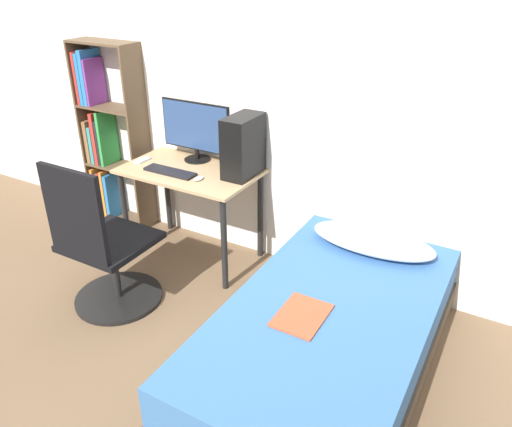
{
  "coord_description": "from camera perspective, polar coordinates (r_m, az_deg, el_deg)",
  "views": [
    {
      "loc": [
        1.76,
        -1.52,
        2.13
      ],
      "look_at": [
        0.43,
        0.82,
        0.75
      ],
      "focal_mm": 35.0,
      "sensor_mm": 36.0,
      "label": 1
    }
  ],
  "objects": [
    {
      "name": "ground_plane",
      "position": [
        3.15,
        -14.88,
        -16.48
      ],
      "size": [
        14.0,
        14.0,
        0.0
      ],
      "primitive_type": "plane",
      "color": "brown"
    },
    {
      "name": "wall_back",
      "position": [
        3.64,
        -0.18,
        13.17
      ],
      "size": [
        8.0,
        0.05,
        2.5
      ],
      "color": "silver",
      "rests_on": "ground_plane"
    },
    {
      "name": "desk",
      "position": [
        3.77,
        -7.47,
        3.34
      ],
      "size": [
        1.01,
        0.61,
        0.74
      ],
      "color": "tan",
      "rests_on": "ground_plane"
    },
    {
      "name": "bookshelf",
      "position": [
        4.52,
        -16.78,
        7.92
      ],
      "size": [
        0.59,
        0.24,
        1.56
      ],
      "color": "brown",
      "rests_on": "ground_plane"
    },
    {
      "name": "office_chair",
      "position": [
        3.42,
        -16.97,
        -4.57
      ],
      "size": [
        0.6,
        0.6,
        1.06
      ],
      "color": "black",
      "rests_on": "ground_plane"
    },
    {
      "name": "bed",
      "position": [
        2.9,
        8.13,
        -14.18
      ],
      "size": [
        1.05,
        1.94,
        0.46
      ],
      "color": "#4C3D2D",
      "rests_on": "ground_plane"
    },
    {
      "name": "pillow",
      "position": [
        3.29,
        13.19,
        -3.0
      ],
      "size": [
        0.8,
        0.36,
        0.11
      ],
      "color": "#B2B7C6",
      "rests_on": "bed"
    },
    {
      "name": "magazine",
      "position": [
        2.67,
        5.24,
        -11.51
      ],
      "size": [
        0.24,
        0.32,
        0.01
      ],
      "color": "#B24C2D",
      "rests_on": "bed"
    },
    {
      "name": "monitor",
      "position": [
        3.83,
        -6.91,
        9.55
      ],
      "size": [
        0.6,
        0.2,
        0.45
      ],
      "color": "black",
      "rests_on": "desk"
    },
    {
      "name": "keyboard",
      "position": [
        3.69,
        -9.8,
        4.73
      ],
      "size": [
        0.41,
        0.11,
        0.02
      ],
      "color": "black",
      "rests_on": "desk"
    },
    {
      "name": "pc_tower",
      "position": [
        3.53,
        -1.46,
        7.7
      ],
      "size": [
        0.18,
        0.34,
        0.43
      ],
      "color": "black",
      "rests_on": "desk"
    },
    {
      "name": "mouse",
      "position": [
        3.54,
        -6.59,
        4.0
      ],
      "size": [
        0.06,
        0.09,
        0.02
      ],
      "color": "silver",
      "rests_on": "desk"
    },
    {
      "name": "phone",
      "position": [
        3.96,
        -12.87,
        5.96
      ],
      "size": [
        0.07,
        0.14,
        0.01
      ],
      "color": "#B7B7BC",
      "rests_on": "desk"
    }
  ]
}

